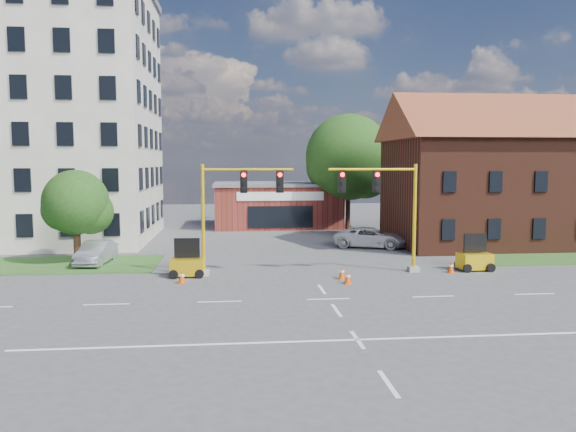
% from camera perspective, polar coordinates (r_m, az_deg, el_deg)
% --- Properties ---
extents(ground, '(120.00, 120.00, 0.00)m').
position_cam_1_polar(ground, '(26.23, 4.14, -8.41)').
color(ground, '#48484B').
rests_on(ground, ground).
extents(lane_markings, '(60.00, 36.00, 0.01)m').
position_cam_1_polar(lane_markings, '(23.38, 5.41, -10.14)').
color(lane_markings, white).
rests_on(lane_markings, ground).
extents(office_block, '(18.40, 15.40, 20.60)m').
position_cam_1_polar(office_block, '(49.69, -24.34, 9.63)').
color(office_block, '#BCB5A5').
rests_on(office_block, ground).
extents(brick_shop, '(12.40, 8.40, 4.30)m').
position_cam_1_polar(brick_shop, '(55.40, -1.12, 1.20)').
color(brick_shop, maroon).
rests_on(brick_shop, ground).
extents(townhouse_row, '(21.00, 11.00, 11.50)m').
position_cam_1_polar(townhouse_row, '(46.79, 22.98, 4.60)').
color(townhouse_row, '#4C2316').
rests_on(townhouse_row, ground).
extents(tree_large, '(8.52, 8.12, 10.83)m').
position_cam_1_polar(tree_large, '(53.38, 6.58, 5.65)').
color(tree_large, '#332112').
rests_on(tree_large, ground).
extents(tree_nw_front, '(4.21, 4.01, 5.84)m').
position_cam_1_polar(tree_nw_front, '(36.99, -20.41, 1.06)').
color(tree_nw_front, '#332112').
rests_on(tree_nw_front, ground).
extents(signal_mast_west, '(5.30, 0.60, 6.20)m').
position_cam_1_polar(signal_mast_west, '(31.18, -5.62, 1.09)').
color(signal_mast_west, gray).
rests_on(signal_mast_west, ground).
extents(signal_mast_east, '(5.30, 0.60, 6.20)m').
position_cam_1_polar(signal_mast_east, '(32.38, 9.99, 1.19)').
color(signal_mast_east, gray).
rests_on(signal_mast_east, ground).
extents(trailer_west, '(1.84, 1.27, 2.04)m').
position_cam_1_polar(trailer_west, '(31.57, -10.20, -4.93)').
color(trailer_west, yellow).
rests_on(trailer_west, ground).
extents(trailer_east, '(1.92, 1.37, 2.07)m').
position_cam_1_polar(trailer_east, '(34.60, 18.43, -4.19)').
color(trailer_east, yellow).
rests_on(trailer_east, ground).
extents(cone_a, '(0.40, 0.40, 0.70)m').
position_cam_1_polar(cone_a, '(29.90, -10.73, -6.10)').
color(cone_a, '#DC470B').
rests_on(cone_a, ground).
extents(cone_b, '(0.40, 0.40, 0.70)m').
position_cam_1_polar(cone_b, '(30.60, 5.49, -5.77)').
color(cone_b, '#DC470B').
rests_on(cone_b, ground).
extents(cone_c, '(0.40, 0.40, 0.70)m').
position_cam_1_polar(cone_c, '(29.41, 6.10, -6.23)').
color(cone_c, '#DC470B').
rests_on(cone_c, ground).
extents(cone_d, '(0.40, 0.40, 0.70)m').
position_cam_1_polar(cone_d, '(33.44, 16.22, -5.00)').
color(cone_d, '#DC470B').
rests_on(cone_d, ground).
extents(pickup_white, '(5.90, 4.18, 1.49)m').
position_cam_1_polar(pickup_white, '(42.03, 8.42, -2.16)').
color(pickup_white, silver).
rests_on(pickup_white, ground).
extents(sedan_silver_front, '(1.87, 4.45, 1.43)m').
position_cam_1_polar(sedan_silver_front, '(36.70, -18.92, -3.56)').
color(sedan_silver_front, '#9EA0A5').
rests_on(sedan_silver_front, ground).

